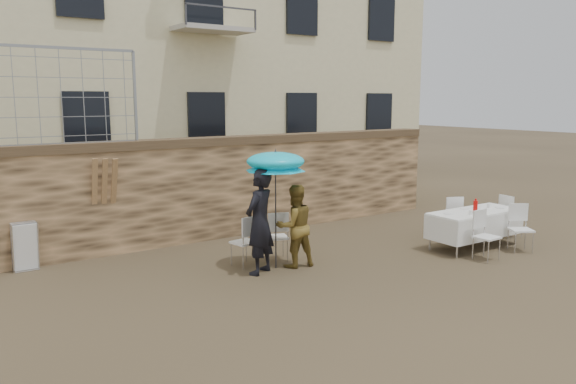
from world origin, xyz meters
TOP-DOWN VIEW (x-y plane):
  - ground at (0.00, 0.00)m, footprint 80.00×80.00m
  - stone_wall at (0.00, 5.00)m, footprint 13.00×0.50m
  - chain_link_fence at (-3.00, 5.00)m, footprint 3.20×0.06m
  - man_suit at (-0.25, 2.13)m, footprint 0.82×0.72m
  - woman_dress at (0.50, 2.13)m, footprint 0.81×0.67m
  - umbrella at (0.15, 2.23)m, footprint 1.09×1.09m
  - couple_chair_left at (-0.25, 2.68)m, footprint 0.56×0.56m
  - couple_chair_right at (0.45, 2.68)m, footprint 0.61×0.61m
  - banquet_table at (4.39, 1.15)m, footprint 2.10×0.85m
  - soda_bottle at (4.19, 1.00)m, footprint 0.09×0.09m
  - table_chair_front_left at (3.79, 0.40)m, footprint 0.50×0.50m
  - table_chair_front_right at (4.89, 0.40)m, footprint 0.66×0.66m
  - table_chair_back at (4.59, 1.95)m, footprint 0.63×0.63m
  - table_chair_side at (5.79, 1.25)m, footprint 0.53×0.53m
  - chair_stack_right at (-3.67, 4.71)m, footprint 0.46×0.32m
  - wood_planks at (-2.07, 4.78)m, footprint 0.70×0.20m

SIDE VIEW (x-z plane):
  - ground at x=0.00m, z-range 0.00..0.00m
  - chair_stack_right at x=-3.67m, z-range 0.00..0.92m
  - couple_chair_left at x=-0.25m, z-range 0.00..0.96m
  - couple_chair_right at x=0.45m, z-range 0.00..0.96m
  - table_chair_front_left at x=3.79m, z-range 0.00..0.96m
  - table_chair_front_right at x=4.89m, z-range 0.00..0.96m
  - table_chair_back at x=4.59m, z-range 0.00..0.96m
  - table_chair_side at x=5.79m, z-range 0.00..0.96m
  - banquet_table at x=4.39m, z-range 0.34..1.12m
  - woman_dress at x=0.50m, z-range 0.00..1.53m
  - soda_bottle at x=4.19m, z-range 0.77..1.04m
  - man_suit at x=-0.25m, z-range 0.00..1.88m
  - wood_planks at x=-2.07m, z-range 0.00..2.00m
  - stone_wall at x=0.00m, z-range 0.00..2.20m
  - umbrella at x=0.15m, z-range 0.90..2.92m
  - chain_link_fence at x=-3.00m, z-range 2.20..4.00m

